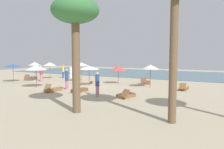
# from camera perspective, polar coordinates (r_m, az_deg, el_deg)

# --- Properties ---
(ground_plane) EXTENTS (60.00, 60.00, 0.00)m
(ground_plane) POSITION_cam_1_polar(r_m,az_deg,el_deg) (22.13, -5.84, -3.04)
(ground_plane) COLOR #BCAD8E
(ocean_water) EXTENTS (48.00, 16.00, 0.06)m
(ocean_water) POSITION_cam_1_polar(r_m,az_deg,el_deg) (37.29, 9.17, 0.29)
(ocean_water) COLOR slate
(ocean_water) RESTS_ON ground_plane
(umbrella_0) EXTENTS (1.99, 1.99, 2.07)m
(umbrella_0) POSITION_cam_1_polar(r_m,az_deg,el_deg) (27.55, -24.39, 2.12)
(umbrella_0) COLOR brown
(umbrella_0) RESTS_ON ground_plane
(umbrella_1) EXTENTS (1.83, 1.83, 2.26)m
(umbrella_1) POSITION_cam_1_polar(r_m,az_deg,el_deg) (25.79, -8.03, 2.71)
(umbrella_1) COLOR olive
(umbrella_1) RESTS_ON ground_plane
(umbrella_2) EXTENTS (1.75, 1.75, 1.96)m
(umbrella_2) POSITION_cam_1_polar(r_m,az_deg,el_deg) (23.62, 1.65, 1.66)
(umbrella_2) COLOR brown
(umbrella_2) RESTS_ON ground_plane
(umbrella_3) EXTENTS (1.72, 1.72, 2.17)m
(umbrella_3) POSITION_cam_1_polar(r_m,az_deg,el_deg) (31.38, -19.51, 2.68)
(umbrella_3) COLOR olive
(umbrella_3) RESTS_ON ground_plane
(umbrella_4) EXTENTS (2.06, 2.06, 2.00)m
(umbrella_4) POSITION_cam_1_polar(r_m,az_deg,el_deg) (22.18, -5.98, 1.76)
(umbrella_4) COLOR brown
(umbrella_4) RESTS_ON ground_plane
(umbrella_5) EXTENTS (1.70, 1.70, 2.22)m
(umbrella_5) POSITION_cam_1_polar(r_m,az_deg,el_deg) (21.12, 9.96, 1.97)
(umbrella_5) COLOR brown
(umbrella_5) RESTS_ON ground_plane
(umbrella_6) EXTENTS (2.08, 2.08, 2.19)m
(umbrella_6) POSITION_cam_1_polar(r_m,az_deg,el_deg) (22.14, -19.18, 1.77)
(umbrella_6) COLOR brown
(umbrella_6) RESTS_ON ground_plane
(umbrella_7) EXTENTS (1.79, 1.79, 2.18)m
(umbrella_7) POSITION_cam_1_polar(r_m,az_deg,el_deg) (29.85, -15.90, 2.66)
(umbrella_7) COLOR olive
(umbrella_7) RESTS_ON ground_plane
(lounger_0) EXTENTS (0.97, 1.73, 0.74)m
(lounger_0) POSITION_cam_1_polar(r_m,az_deg,el_deg) (24.09, 9.03, -2.00)
(lounger_0) COLOR brown
(lounger_0) RESTS_ON ground_plane
(lounger_1) EXTENTS (0.62, 1.71, 0.67)m
(lounger_1) POSITION_cam_1_polar(r_m,az_deg,el_deg) (20.71, 18.19, -3.35)
(lounger_1) COLOR brown
(lounger_1) RESTS_ON ground_plane
(lounger_2) EXTENTS (0.69, 1.67, 0.74)m
(lounger_2) POSITION_cam_1_polar(r_m,az_deg,el_deg) (19.42, -15.03, -3.83)
(lounger_2) COLOR olive
(lounger_2) RESTS_ON ground_plane
(lounger_3) EXTENTS (1.12, 1.78, 0.70)m
(lounger_3) POSITION_cam_1_polar(r_m,az_deg,el_deg) (16.21, 3.67, -5.41)
(lounger_3) COLOR brown
(lounger_3) RESTS_ON ground_plane
(lounger_4) EXTENTS (1.17, 1.76, 0.72)m
(lounger_4) POSITION_cam_1_polar(r_m,az_deg,el_deg) (29.15, -20.14, -1.01)
(lounger_4) COLOR brown
(lounger_4) RESTS_ON ground_plane
(lounger_5) EXTENTS (0.85, 1.73, 0.72)m
(lounger_5) POSITION_cam_1_polar(r_m,az_deg,el_deg) (18.80, -8.54, -4.01)
(lounger_5) COLOR brown
(lounger_5) RESTS_ON ground_plane
(person_0) EXTENTS (0.40, 0.40, 1.68)m
(person_0) POSITION_cam_1_polar(r_m,az_deg,el_deg) (30.61, -10.70, 0.74)
(person_0) COLOR white
(person_0) RESTS_ON ground_plane
(person_1) EXTENTS (0.38, 0.38, 1.90)m
(person_1) POSITION_cam_1_polar(r_m,az_deg,el_deg) (30.49, -12.63, 0.98)
(person_1) COLOR #2D4C8C
(person_1) RESTS_ON ground_plane
(person_2) EXTENTS (0.45, 0.45, 1.87)m
(person_2) POSITION_cam_1_polar(r_m,az_deg,el_deg) (20.25, -11.67, -1.17)
(person_2) COLOR #D17299
(person_2) RESTS_ON ground_plane
(person_3) EXTENTS (0.40, 0.40, 1.87)m
(person_3) POSITION_cam_1_polar(r_m,az_deg,el_deg) (16.49, -3.83, -2.47)
(person_3) COLOR #D17299
(person_3) RESTS_ON ground_plane
(person_4) EXTENTS (0.45, 0.45, 1.89)m
(person_4) POSITION_cam_1_polar(r_m,az_deg,el_deg) (27.26, -17.97, 0.30)
(person_4) COLOR #D17299
(person_4) RESTS_ON ground_plane
(palm_0) EXTENTS (2.54, 2.54, 6.18)m
(palm_0) POSITION_cam_1_polar(r_m,az_deg,el_deg) (12.09, -9.53, 14.89)
(palm_0) COLOR brown
(palm_0) RESTS_ON ground_plane
(dog) EXTENTS (0.28, 0.65, 0.30)m
(dog) POSITION_cam_1_polar(r_m,az_deg,el_deg) (24.02, -5.29, -2.01)
(dog) COLOR olive
(dog) RESTS_ON ground_plane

